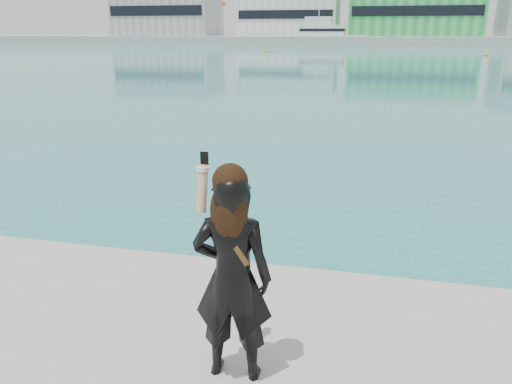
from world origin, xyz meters
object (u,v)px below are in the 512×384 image
motor_yacht (325,35)px  woman (232,272)px  buoy_far (266,52)px  buoy_near (487,56)px

motor_yacht → woman: motor_yacht is taller
buoy_far → woman: woman is taller
woman → buoy_near: bearing=-105.6°
buoy_near → woman: (-15.15, -71.96, 1.60)m
buoy_near → buoy_far: same height
motor_yacht → buoy_far: motor_yacht is taller
buoy_near → buoy_far: size_ratio=1.00×
buoy_near → woman: size_ratio=0.31×
motor_yacht → buoy_near: 49.61m
motor_yacht → woman: (11.03, -114.05, -0.69)m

